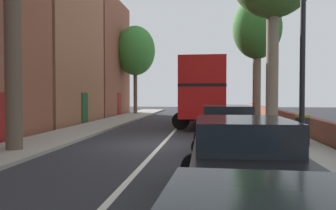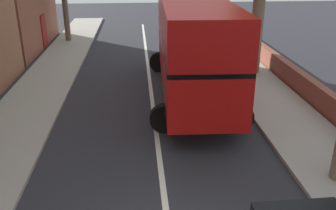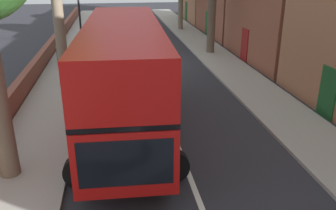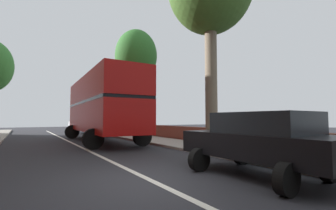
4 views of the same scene
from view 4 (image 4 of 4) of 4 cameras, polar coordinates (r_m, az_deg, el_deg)
name	(u,v)px [view 4 (image 4 of 4)]	position (r m, az deg, el deg)	size (l,w,h in m)	color
ground_plane	(151,180)	(5.75, -4.33, -18.18)	(84.00, 84.00, 0.00)	#28282D
road_centre_line	(151,180)	(5.75, -4.33, -18.14)	(0.16, 54.00, 0.01)	silver
sidewalk_right	(273,159)	(9.09, 24.69, -12.01)	(2.60, 60.00, 0.12)	#9E998E
boundary_wall_right	(297,144)	(10.37, 29.32, -8.44)	(0.36, 54.00, 0.96)	brown
double_decker_bus	(102,105)	(15.32, -16.09, 0.00)	(3.84, 10.37, 4.06)	#B5100E
parked_car_black_right_0	(260,140)	(6.35, 21.80, -8.04)	(2.47, 4.04, 1.63)	black
parked_car_white_right_3	(82,124)	(24.77, -20.67, -4.35)	(2.58, 4.61, 1.75)	silver
street_tree_right_1	(136,57)	(19.66, -7.93, 11.63)	(3.47, 3.47, 8.77)	brown
litter_bin_right	(289,140)	(9.18, 27.81, -7.81)	(0.55, 0.55, 1.15)	black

